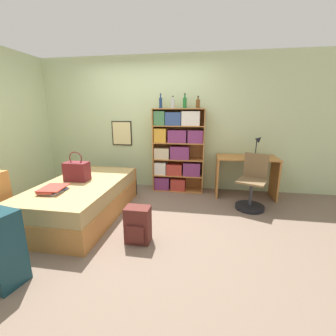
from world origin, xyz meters
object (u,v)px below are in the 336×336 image
bottle_green (161,103)px  bottle_blue (198,104)px  book_stack_on_bed (52,189)px  bookcase (176,150)px  bottle_brown (173,104)px  backpack (138,225)px  bed (83,199)px  bottle_clear (185,103)px  desk_lamp (258,142)px  handbag (77,171)px  desk_chair (252,191)px  desk (246,169)px

bottle_green → bottle_blue: 0.71m
book_stack_on_bed → bookcase: 2.29m
bottle_brown → backpack: (-0.15, -1.92, -1.47)m
bookcase → bed: bearing=-133.4°
bottle_clear → bookcase: bearing=176.2°
bottle_green → bottle_blue: size_ratio=1.28×
bed → desk_lamp: bearing=24.4°
bookcase → bottle_clear: bottle_clear is taller
handbag → bookcase: bookcase is taller
book_stack_on_bed → bookcase: size_ratio=0.24×
bottle_green → bottle_brown: size_ratio=1.24×
book_stack_on_bed → desk_chair: bearing=22.0°
bottle_brown → desk_lamp: size_ratio=0.56×
book_stack_on_bed → backpack: (1.20, -0.15, -0.33)m
bottle_clear → bottle_blue: bearing=-6.3°
bed → bottle_green: 2.21m
bottle_green → desk: bearing=-5.3°
bottle_green → bottle_brown: bearing=-10.4°
bottle_blue → desk_chair: size_ratio=0.24×
bed → bookcase: bookcase is taller
desk → desk_lamp: bearing=7.7°
bottle_blue → desk_lamp: bottle_blue is taller
handbag → bottle_blue: 2.37m
bookcase → desk_chair: 1.58m
handbag → book_stack_on_bed: bearing=-96.2°
bookcase → desk_chair: (1.33, -0.67, -0.53)m
desk_chair → backpack: size_ratio=1.99×
bottle_brown → desk_chair: bearing=-25.4°
bed → desk_chair: (2.58, 0.67, 0.03)m
bottle_clear → backpack: bottle_clear is taller
desk_lamp → bottle_green: bearing=176.0°
book_stack_on_bed → bottle_brown: (1.35, 1.77, 1.13)m
handbag → bottle_green: 1.97m
bottle_brown → backpack: bottle_brown is taller
bottle_blue → desk_lamp: size_ratio=0.54×
book_stack_on_bed → desk: desk is taller
bottle_brown → handbag: bearing=-135.7°
bottle_clear → desk: size_ratio=0.25×
bottle_brown → desk_chair: (1.40, -0.66, -1.40)m
bottle_brown → desk: 1.82m
bookcase → desk: size_ratio=1.50×
book_stack_on_bed → bottle_brown: bearing=52.8°
bookcase → bottle_clear: 0.90m
bottle_brown → desk_lamp: (1.56, -0.08, -0.68)m
handbag → bottle_clear: size_ratio=1.70×
handbag → desk_chair: (2.69, 0.60, -0.38)m
book_stack_on_bed → backpack: 1.25m
book_stack_on_bed → backpack: size_ratio=0.85×
bookcase → desk_chair: size_ratio=1.80×
handbag → backpack: bearing=-29.9°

